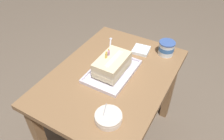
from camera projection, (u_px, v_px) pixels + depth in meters
ground_plane at (112, 136)px, 1.92m from camera, size 8.00×8.00×0.00m
dining_table at (112, 87)px, 1.52m from camera, size 1.02×0.73×0.72m
foil_tray at (112, 72)px, 1.46m from camera, size 0.38×0.26×0.02m
birthday_cake at (112, 64)px, 1.41m from camera, size 0.25×0.16×0.15m
bowl_stack at (108, 118)px, 1.16m from camera, size 0.15×0.15×0.10m
ice_cream_tub at (166, 48)px, 1.59m from camera, size 0.11×0.11×0.10m
serving_spoon_near_tray at (111, 40)px, 1.75m from camera, size 0.15×0.09×0.01m
napkin_pile at (141, 50)px, 1.64m from camera, size 0.13×0.13×0.02m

